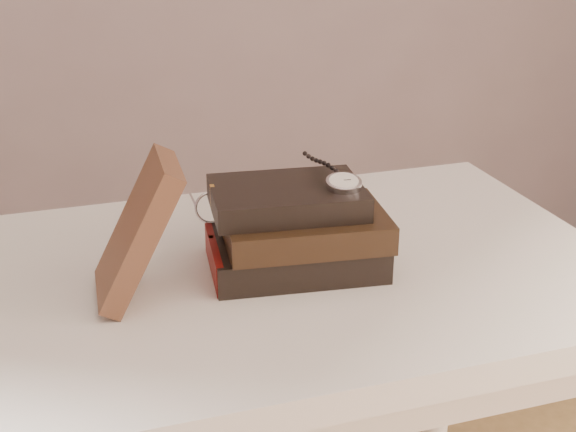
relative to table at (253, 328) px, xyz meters
name	(u,v)px	position (x,y,z in m)	size (l,w,h in m)	color
table	(253,328)	(0.00, 0.00, 0.00)	(1.00, 0.60, 0.75)	silver
book_stack	(296,230)	(0.06, -0.01, 0.15)	(0.25, 0.18, 0.11)	black
journal	(138,230)	(-0.15, -0.03, 0.18)	(0.03, 0.12, 0.19)	#43261A
pocket_watch	(341,181)	(0.12, -0.02, 0.21)	(0.05, 0.15, 0.02)	silver
eyeglasses	(228,205)	(-0.01, 0.08, 0.16)	(0.11, 0.12, 0.05)	silver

